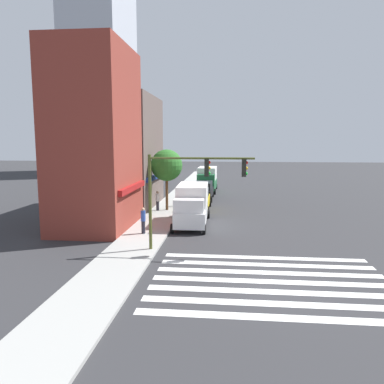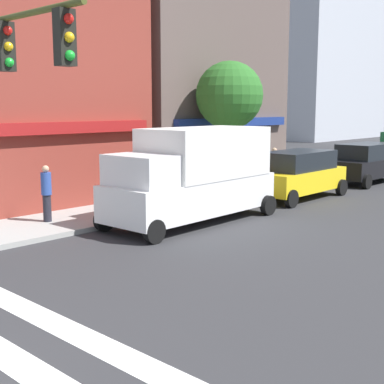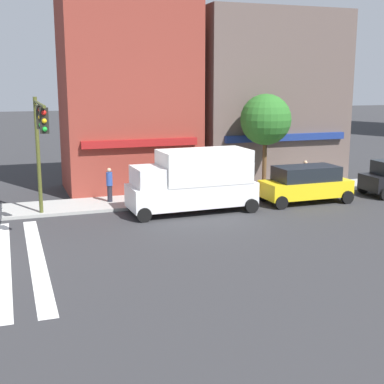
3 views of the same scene
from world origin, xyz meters
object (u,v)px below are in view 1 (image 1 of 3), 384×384
(pedestrian_grey_coat, at_px, (180,197))
(street_tree, at_px, (167,165))
(box_truck_white, at_px, (192,204))
(suv_black, at_px, (203,190))
(pedestrian_white_shirt, at_px, (158,200))
(box_truck_green, at_px, (207,179))
(suv_yellow, at_px, (199,199))
(traffic_signal, at_px, (190,181))
(pedestrian_blue_shirt, at_px, (143,220))

(pedestrian_grey_coat, distance_m, street_tree, 3.86)
(box_truck_white, xyz_separation_m, suv_black, (12.54, 0.00, -0.56))
(box_truck_white, xyz_separation_m, pedestrian_white_shirt, (4.84, 3.59, -0.51))
(box_truck_green, xyz_separation_m, pedestrian_grey_coat, (-11.96, 1.90, -0.51))
(suv_yellow, bearing_deg, suv_black, -0.71)
(box_truck_green, height_order, street_tree, street_tree)
(pedestrian_white_shirt, bearing_deg, traffic_signal, -77.18)
(pedestrian_blue_shirt, xyz_separation_m, pedestrian_white_shirt, (8.41, 0.64, 0.00))
(box_truck_white, height_order, pedestrian_grey_coat, box_truck_white)
(pedestrian_grey_coat, bearing_deg, box_truck_green, -102.07)
(pedestrian_grey_coat, height_order, pedestrian_blue_shirt, same)
(suv_black, height_order, pedestrian_white_shirt, suv_black)
(suv_black, distance_m, pedestrian_white_shirt, 8.50)
(box_truck_white, height_order, pedestrian_white_shirt, box_truck_white)
(traffic_signal, distance_m, box_truck_white, 7.56)
(suv_black, bearing_deg, street_tree, 160.66)
(box_truck_green, bearing_deg, street_tree, 169.96)
(pedestrian_blue_shirt, bearing_deg, pedestrian_white_shirt, -35.93)
(traffic_signal, distance_m, street_tree, 12.78)
(traffic_signal, bearing_deg, pedestrian_blue_shirt, 45.05)
(box_truck_green, relative_size, pedestrian_grey_coat, 3.53)
(traffic_signal, height_order, pedestrian_grey_coat, traffic_signal)
(traffic_signal, relative_size, street_tree, 1.09)
(traffic_signal, bearing_deg, pedestrian_grey_coat, 9.78)
(suv_yellow, xyz_separation_m, box_truck_green, (13.05, -0.00, 0.56))
(box_truck_green, height_order, pedestrian_white_shirt, box_truck_green)
(pedestrian_grey_coat, bearing_deg, pedestrian_blue_shirt, 81.51)
(box_truck_white, height_order, box_truck_green, same)
(box_truck_white, relative_size, box_truck_green, 1.00)
(traffic_signal, xyz_separation_m, box_truck_green, (26.39, 0.58, -2.54))
(traffic_signal, xyz_separation_m, street_tree, (12.32, 3.38, 0.05))
(pedestrian_white_shirt, distance_m, street_tree, 3.23)
(suv_black, bearing_deg, traffic_signal, -176.70)
(traffic_signal, bearing_deg, pedestrian_white_shirt, 19.25)
(suv_yellow, bearing_deg, pedestrian_grey_coat, 59.65)
(pedestrian_blue_shirt, height_order, street_tree, street_tree)
(pedestrian_blue_shirt, bearing_deg, suv_black, -50.64)
(box_truck_white, distance_m, street_tree, 6.47)
(traffic_signal, relative_size, box_truck_green, 0.95)
(pedestrian_blue_shirt, relative_size, street_tree, 0.32)
(suv_yellow, height_order, suv_black, same)
(suv_black, bearing_deg, box_truck_white, -178.40)
(suv_yellow, xyz_separation_m, suv_black, (6.29, 0.00, 0.00))
(box_truck_green, distance_m, pedestrian_grey_coat, 12.12)
(box_truck_green, bearing_deg, suv_yellow, -178.78)
(pedestrian_grey_coat, distance_m, pedestrian_blue_shirt, 10.95)
(pedestrian_grey_coat, height_order, pedestrian_white_shirt, same)
(box_truck_green, bearing_deg, pedestrian_white_shirt, 167.28)
(box_truck_green, distance_m, street_tree, 14.58)
(traffic_signal, relative_size, box_truck_white, 0.95)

